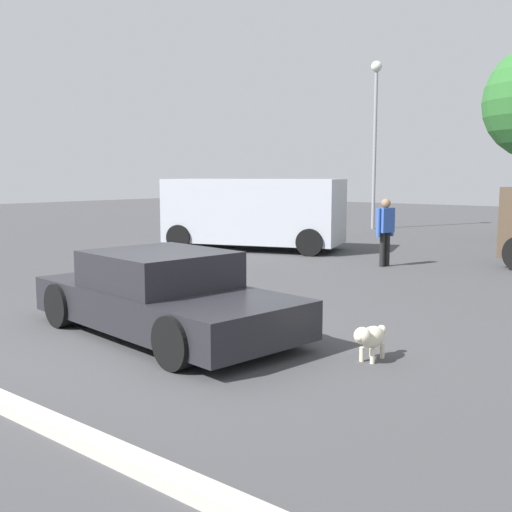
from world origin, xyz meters
TOP-DOWN VIEW (x-y plane):
  - ground_plane at (0.00, 0.00)m, footprint 80.00×80.00m
  - sedan_foreground at (-0.09, 0.16)m, footprint 4.39×2.32m
  - dog at (2.78, 0.86)m, footprint 0.28×0.69m
  - van_white at (-5.52, 8.68)m, footprint 5.59×3.72m
  - pedestrian at (-0.80, 7.98)m, footprint 0.33×0.55m
  - light_post_far at (-6.32, 17.40)m, footprint 0.44×0.44m

SIDE VIEW (x-z plane):
  - ground_plane at x=0.00m, z-range 0.00..0.00m
  - dog at x=2.78m, z-range 0.06..0.52m
  - sedan_foreground at x=-0.09m, z-range -0.04..1.12m
  - pedestrian at x=-0.80m, z-range 0.16..1.80m
  - van_white at x=-5.52m, z-range 0.09..2.19m
  - light_post_far at x=-6.32m, z-range 1.18..7.97m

